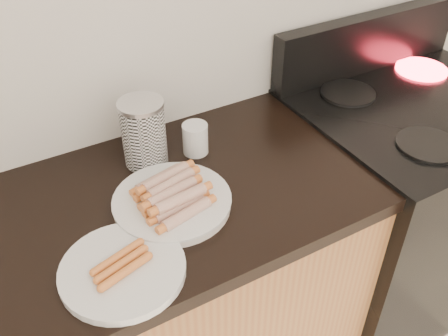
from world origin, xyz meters
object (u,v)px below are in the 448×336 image
stove (394,209)px  mug (195,139)px  canister (144,133)px  side_plate (123,270)px  main_plate (172,203)px

stove → mug: 0.90m
canister → mug: canister is taller
side_plate → mug: mug is taller
side_plate → canister: 0.40m
stove → main_plate: main_plate is taller
mug → canister: bearing=168.5°
main_plate → mug: bearing=48.3°
main_plate → side_plate: same height
main_plate → mug: 0.23m
side_plate → mug: size_ratio=3.03×
canister → mug: bearing=-11.5°
side_plate → mug: 0.46m
side_plate → main_plate: bearing=37.6°
stove → main_plate: size_ratio=3.16×
main_plate → side_plate: bearing=-142.4°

